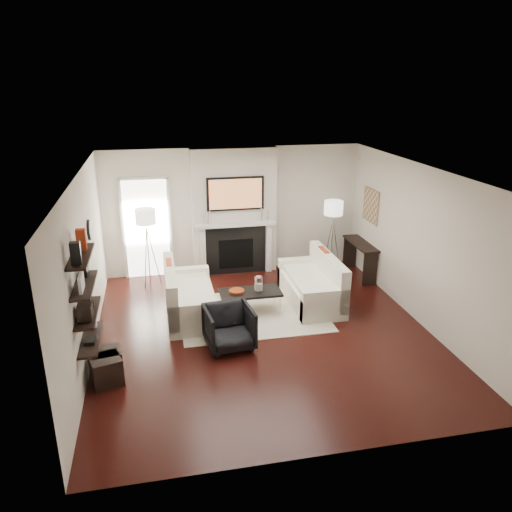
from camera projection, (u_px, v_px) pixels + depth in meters
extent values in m
plane|color=black|center=(263.00, 332.00, 8.43)|extent=(6.00, 6.00, 0.00)
plane|color=white|center=(264.00, 173.00, 7.51)|extent=(6.00, 6.00, 0.00)
plane|color=silver|center=(233.00, 210.00, 10.74)|extent=(5.50, 0.00, 5.50)
plane|color=silver|center=(326.00, 352.00, 5.21)|extent=(5.50, 0.00, 5.50)
plane|color=silver|center=(84.00, 269.00, 7.45)|extent=(0.00, 6.00, 6.00)
plane|color=silver|center=(421.00, 246.00, 8.49)|extent=(0.00, 6.00, 6.00)
cube|color=silver|center=(234.00, 212.00, 10.62)|extent=(1.80, 0.25, 2.70)
cube|color=black|center=(236.00, 251.00, 10.78)|extent=(1.30, 0.02, 1.04)
cube|color=black|center=(236.00, 254.00, 10.80)|extent=(0.75, 0.02, 0.65)
cube|color=white|center=(203.00, 252.00, 10.60)|extent=(0.12, 0.08, 1.10)
cube|color=white|center=(269.00, 248.00, 10.88)|extent=(0.12, 0.08, 1.10)
cube|color=white|center=(236.00, 225.00, 10.53)|extent=(1.70, 0.18, 0.07)
cube|color=black|center=(235.00, 194.00, 10.33)|extent=(1.20, 0.06, 0.70)
cube|color=#BF723F|center=(236.00, 194.00, 10.30)|extent=(1.10, 0.00, 0.62)
cylinder|color=silver|center=(210.00, 217.00, 10.37)|extent=(0.04, 0.04, 0.30)
cylinder|color=silver|center=(204.00, 219.00, 10.35)|extent=(0.04, 0.04, 0.24)
cylinder|color=silver|center=(261.00, 215.00, 10.58)|extent=(0.04, 0.04, 0.30)
cylinder|color=silver|center=(267.00, 216.00, 10.61)|extent=(0.04, 0.04, 0.24)
cube|color=white|center=(147.00, 229.00, 10.47)|extent=(0.90, 0.02, 2.10)
cube|color=white|center=(123.00, 231.00, 10.36)|extent=(0.06, 0.06, 2.16)
cube|color=white|center=(170.00, 228.00, 10.54)|extent=(0.06, 0.06, 2.16)
cube|color=white|center=(143.00, 178.00, 10.08)|extent=(1.02, 0.06, 0.06)
cube|color=beige|center=(252.00, 313.00, 9.08)|extent=(2.60, 2.00, 0.01)
cube|color=white|center=(191.00, 304.00, 8.97)|extent=(0.85, 1.80, 0.42)
cube|color=white|center=(171.00, 289.00, 8.80)|extent=(0.18, 1.80, 0.80)
cube|color=white|center=(194.00, 320.00, 8.19)|extent=(0.85, 0.18, 0.60)
cube|color=white|center=(187.00, 282.00, 9.68)|extent=(0.85, 0.18, 0.60)
cube|color=white|center=(193.00, 290.00, 8.89)|extent=(0.63, 1.44, 0.10)
cube|color=#AD3215|center=(169.00, 272.00, 9.00)|extent=(0.10, 0.42, 0.42)
cube|color=black|center=(171.00, 286.00, 8.45)|extent=(0.10, 0.40, 0.40)
cube|color=white|center=(311.00, 292.00, 9.48)|extent=(0.85, 1.80, 0.42)
cube|color=white|center=(328.00, 275.00, 9.43)|extent=(0.18, 1.80, 0.80)
cube|color=white|center=(325.00, 305.00, 8.70)|extent=(0.85, 0.18, 0.60)
cube|color=white|center=(299.00, 272.00, 10.19)|extent=(0.85, 0.18, 0.60)
cube|color=white|center=(308.00, 279.00, 9.38)|extent=(0.63, 1.44, 0.10)
cube|color=#AD3215|center=(323.00, 260.00, 9.64)|extent=(0.10, 0.42, 0.42)
cube|color=black|center=(334.00, 271.00, 9.09)|extent=(0.10, 0.40, 0.40)
cube|color=black|center=(250.00, 292.00, 8.98)|extent=(1.10, 0.55, 0.04)
cylinder|color=silver|center=(225.00, 311.00, 8.75)|extent=(0.02, 0.02, 0.38)
cylinder|color=silver|center=(280.00, 306.00, 8.95)|extent=(0.02, 0.02, 0.38)
cylinder|color=silver|center=(221.00, 300.00, 9.16)|extent=(0.02, 0.02, 0.38)
cylinder|color=silver|center=(274.00, 296.00, 9.35)|extent=(0.02, 0.02, 0.38)
cylinder|color=white|center=(259.00, 284.00, 8.96)|extent=(0.15, 0.15, 0.26)
cylinder|color=white|center=(259.00, 287.00, 8.98)|extent=(0.10, 0.10, 0.15)
cylinder|color=#A2421B|center=(237.00, 291.00, 8.92)|extent=(0.28, 0.28, 0.05)
imported|color=black|center=(229.00, 326.00, 7.84)|extent=(0.80, 0.75, 0.74)
cylinder|color=silver|center=(149.00, 257.00, 10.18)|extent=(0.02, 0.02, 1.20)
cylinder|color=white|center=(145.00, 216.00, 9.89)|extent=(0.40, 0.40, 0.30)
cylinder|color=silver|center=(154.00, 256.00, 10.20)|extent=(0.25, 0.02, 1.23)
cylinder|color=silver|center=(146.00, 255.00, 10.26)|extent=(0.14, 0.22, 1.23)
cylinder|color=silver|center=(146.00, 258.00, 10.08)|extent=(0.14, 0.22, 1.23)
cylinder|color=silver|center=(332.00, 246.00, 10.83)|extent=(0.02, 0.02, 1.20)
cylinder|color=white|center=(334.00, 208.00, 10.54)|extent=(0.40, 0.40, 0.30)
cylinder|color=silver|center=(336.00, 246.00, 10.85)|extent=(0.25, 0.02, 1.23)
cylinder|color=silver|center=(328.00, 245.00, 10.90)|extent=(0.14, 0.22, 1.23)
cylinder|color=silver|center=(331.00, 247.00, 10.73)|extent=(0.14, 0.22, 1.23)
cube|color=black|center=(361.00, 244.00, 10.56)|extent=(0.35, 1.20, 0.04)
cube|color=black|center=(370.00, 269.00, 10.18)|extent=(0.30, 0.04, 0.71)
cube|color=black|center=(350.00, 252.00, 11.20)|extent=(0.30, 0.04, 0.71)
cube|color=#98764C|center=(371.00, 206.00, 10.31)|extent=(0.03, 0.70, 0.70)
cube|color=black|center=(91.00, 339.00, 6.77)|extent=(0.25, 1.00, 0.03)
cube|color=black|center=(88.00, 313.00, 6.63)|extent=(0.25, 1.00, 0.04)
cube|color=black|center=(84.00, 285.00, 6.50)|extent=(0.25, 1.00, 0.04)
cube|color=black|center=(81.00, 256.00, 6.36)|extent=(0.25, 1.00, 0.04)
cube|color=black|center=(76.00, 253.00, 6.00)|extent=(0.12, 0.10, 0.28)
cube|color=#AD3215|center=(81.00, 239.00, 6.51)|extent=(0.12, 0.10, 0.28)
cube|color=white|center=(81.00, 282.00, 6.26)|extent=(0.04, 0.30, 0.22)
cube|color=black|center=(86.00, 269.00, 6.76)|extent=(0.04, 0.22, 0.18)
cube|color=black|center=(85.00, 311.00, 6.41)|extent=(0.18, 0.25, 0.20)
cube|color=black|center=(88.00, 303.00, 6.75)|extent=(0.15, 0.12, 0.12)
cube|color=black|center=(90.00, 341.00, 6.65)|extent=(0.14, 0.20, 0.05)
cube|color=white|center=(93.00, 321.00, 7.05)|extent=(0.10, 0.10, 0.18)
cylinder|color=black|center=(89.00, 230.00, 8.16)|extent=(0.04, 0.34, 0.34)
cylinder|color=white|center=(91.00, 230.00, 8.17)|extent=(0.01, 0.29, 0.29)
cube|color=black|center=(107.00, 363.00, 7.14)|extent=(0.46, 0.46, 0.40)
cube|color=black|center=(106.00, 370.00, 6.96)|extent=(0.50, 0.50, 0.40)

